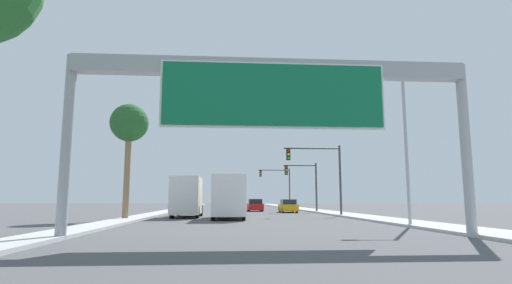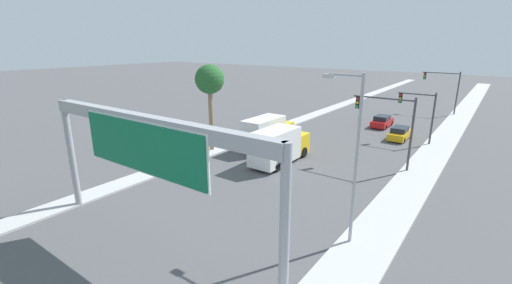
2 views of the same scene
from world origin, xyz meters
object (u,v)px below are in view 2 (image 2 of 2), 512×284
at_px(car_far_center, 382,121).
at_px(traffic_light_near_intersection, 392,120).
at_px(car_near_center, 400,133).
at_px(traffic_light_mid_block, 421,109).
at_px(truck_box_secondary, 267,133).
at_px(traffic_light_far_intersection, 446,85).
at_px(palm_tree_background, 210,81).
at_px(sign_gantry, 144,142).
at_px(truck_box_primary, 279,146).
at_px(street_lamp_right, 353,150).

bearing_deg(car_far_center, traffic_light_near_intersection, -72.00).
distance_m(car_near_center, traffic_light_mid_block, 3.76).
relative_size(car_far_center, traffic_light_near_intersection, 0.68).
relative_size(car_near_center, truck_box_secondary, 0.63).
bearing_deg(traffic_light_near_intersection, traffic_light_far_intersection, 89.99).
xyz_separation_m(car_far_center, traffic_light_near_intersection, (5.08, -15.62, 3.70)).
xyz_separation_m(car_near_center, palm_tree_background, (-14.65, -15.92, 6.42)).
relative_size(sign_gantry, traffic_light_mid_block, 2.94).
bearing_deg(truck_box_secondary, car_near_center, 48.48).
distance_m(car_near_center, palm_tree_background, 22.56).
bearing_deg(palm_tree_background, traffic_light_near_intersection, 18.31).
distance_m(truck_box_primary, traffic_light_far_intersection, 35.72).
height_order(truck_box_secondary, street_lamp_right, street_lamp_right).
bearing_deg(traffic_light_far_intersection, truck_box_primary, -103.94).
distance_m(traffic_light_near_intersection, street_lamp_right, 13.67).
distance_m(sign_gantry, street_lamp_right, 10.66).
xyz_separation_m(car_near_center, truck_box_primary, (-7.00, -15.10, 0.97)).
height_order(traffic_light_near_intersection, traffic_light_mid_block, traffic_light_near_intersection).
bearing_deg(palm_tree_background, car_near_center, 47.37).
relative_size(car_far_center, truck_box_primary, 0.61).
distance_m(truck_box_secondary, traffic_light_mid_block, 16.98).
xyz_separation_m(traffic_light_mid_block, palm_tree_background, (-16.63, -15.37, 3.27)).
bearing_deg(car_far_center, truck_box_secondary, -112.47).
bearing_deg(traffic_light_mid_block, traffic_light_far_intersection, 91.15).
distance_m(car_far_center, traffic_light_mid_block, 8.45).
bearing_deg(sign_gantry, truck_box_secondary, 105.59).
xyz_separation_m(car_near_center, traffic_light_mid_block, (1.98, -0.55, 3.14)).
xyz_separation_m(sign_gantry, car_far_center, (1.75, 35.74, -5.23)).
bearing_deg(sign_gantry, traffic_light_near_intersection, 71.26).
bearing_deg(car_near_center, traffic_light_far_intersection, 85.36).
height_order(traffic_light_mid_block, palm_tree_background, palm_tree_background).
height_order(sign_gantry, truck_box_secondary, sign_gantry).
relative_size(car_near_center, palm_tree_background, 0.50).
bearing_deg(car_near_center, traffic_light_mid_block, -15.45).
bearing_deg(traffic_light_near_intersection, car_far_center, 108.00).
height_order(car_near_center, truck_box_primary, truck_box_primary).
relative_size(truck_box_primary, palm_tree_background, 0.82).
distance_m(sign_gantry, traffic_light_far_intersection, 50.61).
height_order(truck_box_secondary, palm_tree_background, palm_tree_background).
bearing_deg(traffic_light_far_intersection, traffic_light_mid_block, -88.85).
bearing_deg(sign_gantry, palm_tree_background, 122.51).
bearing_deg(traffic_light_far_intersection, palm_tree_background, -114.65).
relative_size(car_near_center, street_lamp_right, 0.47).
xyz_separation_m(traffic_light_mid_block, traffic_light_far_intersection, (-0.40, 20.00, 0.66)).
xyz_separation_m(truck_box_secondary, traffic_light_near_intersection, (12.08, 1.31, 2.72)).
relative_size(car_near_center, truck_box_primary, 0.61).
bearing_deg(car_near_center, traffic_light_near_intersection, -81.51).
distance_m(traffic_light_near_intersection, traffic_light_mid_block, 10.02).
bearing_deg(traffic_light_near_intersection, traffic_light_mid_block, 87.68).
distance_m(sign_gantry, truck_box_secondary, 19.99).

